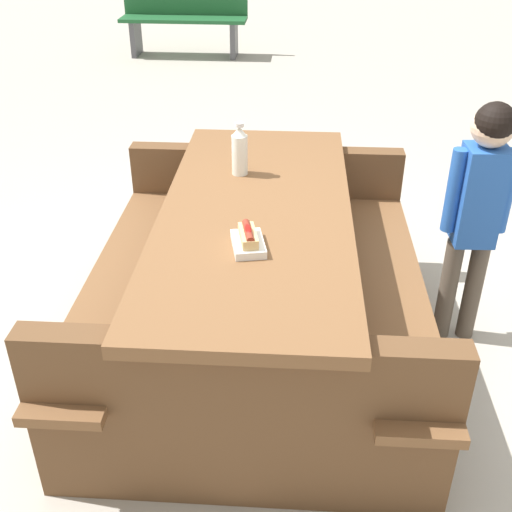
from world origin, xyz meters
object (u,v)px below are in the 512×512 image
picnic_table (256,272)px  soda_bottle (240,151)px  hotdog_tray (248,240)px  child_in_coat (479,197)px  park_bench_near (185,16)px

picnic_table → soda_bottle: size_ratio=8.31×
soda_bottle → hotdog_tray: (0.66, 0.01, -0.08)m
picnic_table → child_in_coat: child_in_coat is taller
picnic_table → child_in_coat: (-0.09, 0.95, 0.28)m
picnic_table → soda_bottle: (-0.34, -0.05, 0.41)m
soda_bottle → hotdog_tray: 0.66m
park_bench_near → hotdog_tray: bearing=4.5°
hotdog_tray → child_in_coat: bearing=112.1°
hotdog_tray → park_bench_near: 6.10m
park_bench_near → soda_bottle: bearing=5.0°
soda_bottle → park_bench_near: (-5.41, -0.47, -0.41)m
picnic_table → hotdog_tray: size_ratio=10.42×
picnic_table → hotdog_tray: (0.31, -0.05, 0.34)m
soda_bottle → park_bench_near: 5.45m
hotdog_tray → soda_bottle: bearing=-179.5°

